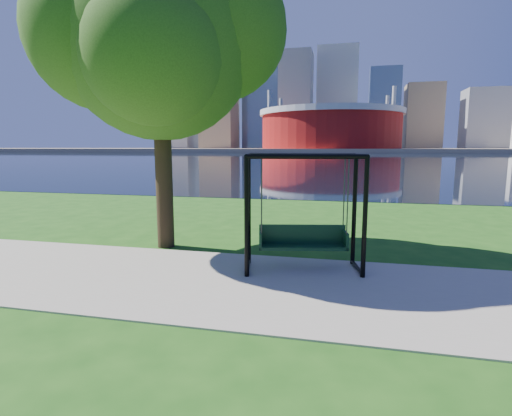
% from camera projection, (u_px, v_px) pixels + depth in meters
% --- Properties ---
extents(ground, '(900.00, 900.00, 0.00)m').
position_uv_depth(ground, '(269.00, 278.00, 8.03)').
color(ground, '#1E5114').
rests_on(ground, ground).
extents(path, '(120.00, 4.00, 0.03)m').
position_uv_depth(path, '(264.00, 285.00, 7.54)').
color(path, '#9E937F').
rests_on(path, ground).
extents(river, '(900.00, 180.00, 0.02)m').
position_uv_depth(river, '(344.00, 157.00, 106.24)').
color(river, black).
rests_on(river, ground).
extents(far_bank, '(900.00, 228.00, 2.00)m').
position_uv_depth(far_bank, '(348.00, 150.00, 302.52)').
color(far_bank, '#937F60').
rests_on(far_bank, ground).
extents(stadium, '(83.00, 83.00, 32.00)m').
position_uv_depth(stadium, '(330.00, 128.00, 234.41)').
color(stadium, maroon).
rests_on(stadium, far_bank).
extents(skyline, '(392.00, 66.00, 96.50)m').
position_uv_depth(skyline, '(344.00, 104.00, 311.14)').
color(skyline, gray).
rests_on(skyline, far_bank).
extents(swing, '(2.57, 1.51, 2.47)m').
position_uv_depth(swing, '(303.00, 215.00, 8.32)').
color(swing, black).
rests_on(swing, ground).
extents(park_tree, '(6.11, 5.52, 7.59)m').
position_uv_depth(park_tree, '(158.00, 38.00, 9.83)').
color(park_tree, black).
rests_on(park_tree, ground).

